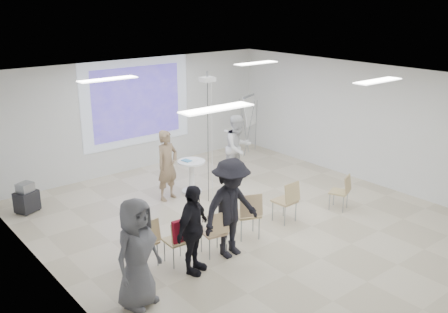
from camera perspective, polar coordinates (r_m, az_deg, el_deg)
floor at (r=10.66m, az=2.74°, el=-7.70°), size 8.00×9.00×0.10m
ceiling at (r=9.73m, az=3.01°, el=9.01°), size 8.00×9.00×0.10m
wall_back at (r=13.69m, az=-9.98°, el=4.73°), size 8.00×0.10×3.00m
wall_left at (r=8.12m, az=-19.06°, el=-5.18°), size 0.10×9.00×3.00m
wall_right at (r=13.05m, az=16.27°, el=3.64°), size 0.10×9.00×3.00m
projection_halo at (r=13.56m, az=-9.92°, el=6.13°), size 3.20×0.01×2.30m
projection_image at (r=13.55m, az=-9.89°, el=6.12°), size 2.60×0.01×1.90m
pedestal_table at (r=12.02m, az=-3.73°, el=-2.05°), size 0.77×0.77×0.83m
player_left at (r=11.53m, az=-6.51°, el=-0.49°), size 0.77×0.60×1.88m
player_right at (r=12.70m, az=1.61°, el=1.40°), size 0.92×0.74×1.89m
controller_left at (r=11.73m, az=-6.48°, el=1.37°), size 0.07×0.13×0.04m
controller_right at (r=12.69m, az=0.27°, el=2.93°), size 0.05×0.13×0.04m
chair_far_left at (r=8.83m, az=-8.96°, el=-9.33°), size 0.47×0.50×0.92m
chair_left_mid at (r=8.87m, az=-5.21°, el=-9.27°), size 0.43×0.46×0.86m
chair_left_inner at (r=9.10m, az=-1.00°, el=-8.37°), size 0.48×0.51×0.88m
chair_center at (r=9.71m, az=2.86°, el=-6.32°), size 0.60×0.62×0.96m
chair_right_inner at (r=10.47m, az=7.28°, el=-4.78°), size 0.44×0.48×0.91m
chair_right_far at (r=11.31m, az=13.38°, el=-3.69°), size 0.50×0.52×0.82m
red_jacket at (r=8.67m, az=-4.68°, el=-8.37°), size 0.42×0.12×0.39m
laptop at (r=9.20m, az=-1.30°, el=-8.41°), size 0.36×0.29×0.03m
audience_left at (r=8.44m, az=-3.59°, el=-7.66°), size 1.23×1.03×1.82m
audience_mid at (r=8.91m, az=0.81°, el=-5.20°), size 1.39×0.79×2.10m
audience_outer at (r=7.66m, az=-9.97°, el=-10.15°), size 1.11×0.91×1.95m
flipchart_easel at (r=14.86m, az=2.96°, el=5.23°), size 0.72×0.57×1.77m
av_cart at (r=11.79m, az=-21.64°, el=-4.50°), size 0.56×0.51×0.68m
ceiling_projector at (r=10.99m, az=-1.89°, el=8.13°), size 0.30×0.25×3.00m
fluor_panel_nw at (r=10.28m, az=-13.13°, el=8.59°), size 1.20×0.30×0.02m
fluor_panel_ne at (r=12.54m, az=3.70°, el=10.61°), size 1.20×0.30×0.02m
fluor_panel_sw at (r=7.35m, az=-0.81°, el=5.50°), size 1.20×0.30×0.02m
fluor_panel_se at (r=10.27m, az=17.17°, el=8.26°), size 1.20×0.30×0.02m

